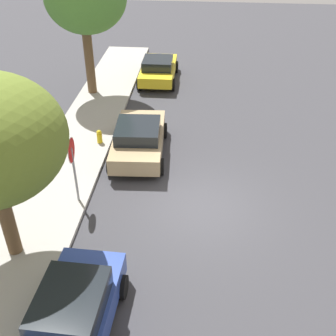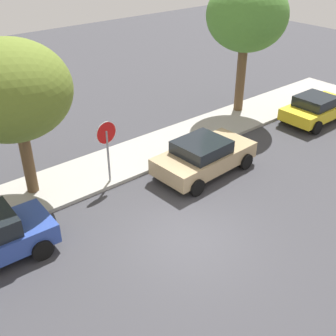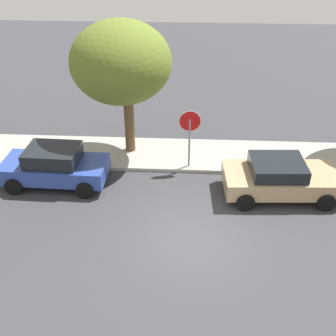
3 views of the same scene
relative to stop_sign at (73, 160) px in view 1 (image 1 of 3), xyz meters
name	(u,v)px [view 1 (image 1 of 3)]	position (x,y,z in m)	size (l,w,h in m)	color
ground_plane	(202,207)	(0.14, -4.21, -1.77)	(60.00, 60.00, 0.00)	#38383D
sidewalk_curb	(52,197)	(0.14, 1.01, -1.70)	(32.00, 2.63, 0.14)	#9E9B93
stop_sign	(73,160)	(0.00, 0.00, 0.00)	(0.86, 0.08, 2.55)	gray
parked_car_tan	(139,139)	(3.30, -1.59, -1.05)	(4.20, 2.29, 1.41)	tan
parked_car_blue	(73,316)	(-5.02, -1.30, -1.01)	(3.95, 2.04, 1.50)	#2D479E
parked_car_yellow	(158,69)	(10.95, -1.53, -1.09)	(3.88, 2.01, 1.33)	yellow
fire_hydrant	(100,138)	(3.84, 0.14, -1.41)	(0.30, 0.22, 0.72)	gold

